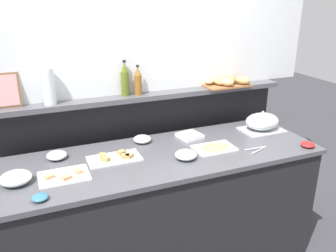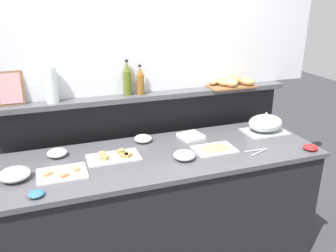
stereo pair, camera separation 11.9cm
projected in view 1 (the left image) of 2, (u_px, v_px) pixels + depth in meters
ground_plane at (142, 218)px, 3.31m from camera, size 12.00×12.00×0.00m
buffet_counter at (165, 210)px, 2.62m from camera, size 2.23×0.76×0.94m
back_ledge_unit at (142, 158)px, 3.04m from camera, size 2.51×0.22×1.25m
upper_wall_panel at (136, 4)px, 2.61m from camera, size 3.11×0.08×1.35m
sandwich_platter_rear at (115, 158)px, 2.38m from camera, size 0.36×0.20×0.04m
sandwich_platter_front at (64, 176)px, 2.14m from camera, size 0.30×0.22×0.04m
cold_cuts_platter at (214, 148)px, 2.54m from camera, size 0.30×0.20×0.02m
serving_cloche at (262, 122)px, 2.86m from camera, size 0.34×0.24×0.17m
glass_bowl_large at (186, 155)px, 2.38m from camera, size 0.15×0.15×0.06m
glass_bowl_medium at (16, 178)px, 2.06m from camera, size 0.19×0.19×0.07m
glass_bowl_small at (142, 139)px, 2.64m from camera, size 0.14×0.14×0.05m
glass_bowl_extra at (57, 156)px, 2.38m from camera, size 0.14×0.14×0.06m
condiment_bowl_dark at (308, 145)px, 2.57m from camera, size 0.10×0.10×0.04m
condiment_bowl_teal at (40, 197)px, 1.90m from camera, size 0.09×0.09×0.03m
serving_tongs at (258, 149)px, 2.52m from camera, size 0.19×0.08×0.01m
napkin_stack at (190, 136)px, 2.74m from camera, size 0.20×0.20×0.03m
olive_oil_bottle at (125, 80)px, 2.69m from camera, size 0.06×0.06×0.28m
vinegar_bottle_amber at (138, 82)px, 2.72m from camera, size 0.06×0.06×0.24m
bread_basket at (227, 82)px, 3.01m from camera, size 0.42×0.28×0.08m
framed_picture at (7, 91)px, 2.41m from camera, size 0.18×0.06×0.24m
water_carafe at (49, 86)px, 2.47m from camera, size 0.09×0.09×0.26m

